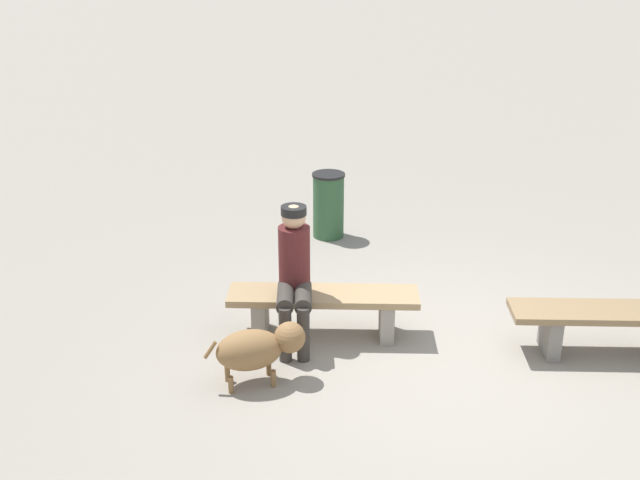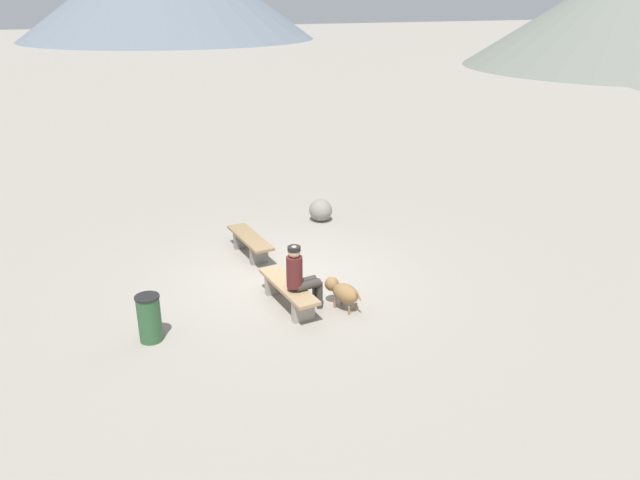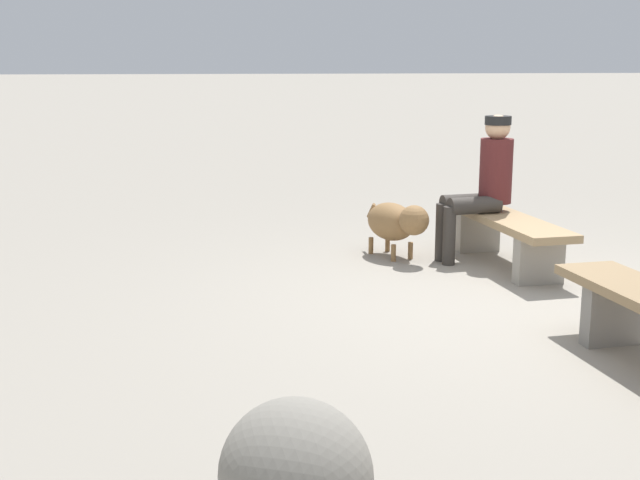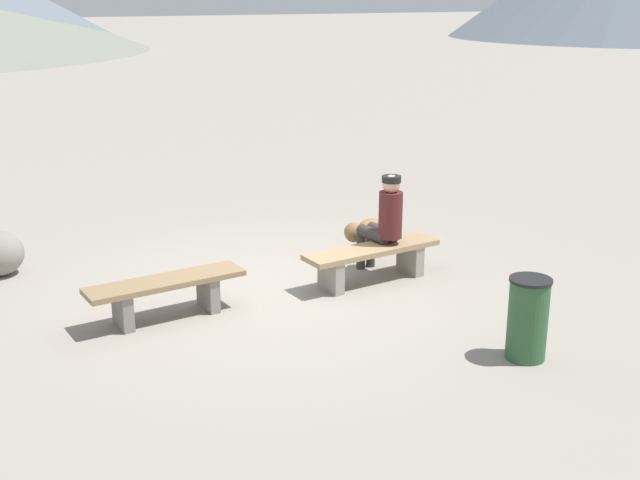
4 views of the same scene
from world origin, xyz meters
name	(u,v)px [view 4 (image 4 of 4)]	position (x,y,z in m)	size (l,w,h in m)	color
ground	(280,290)	(0.00, 0.00, -0.03)	(210.00, 210.00, 0.06)	gray
bench_left	(166,290)	(-1.44, -0.28, 0.31)	(1.71, 0.56, 0.43)	gray
bench_right	(372,257)	(1.05, -0.33, 0.30)	(1.75, 0.56, 0.43)	gray
seated_person	(384,219)	(1.30, -0.19, 0.71)	(0.36, 0.66, 1.27)	#511E1E
dog	(367,232)	(1.49, 0.53, 0.33)	(0.80, 0.51, 0.51)	olive
trash_bin	(528,319)	(1.26, -2.78, 0.40)	(0.39, 0.39, 0.80)	#2D5633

